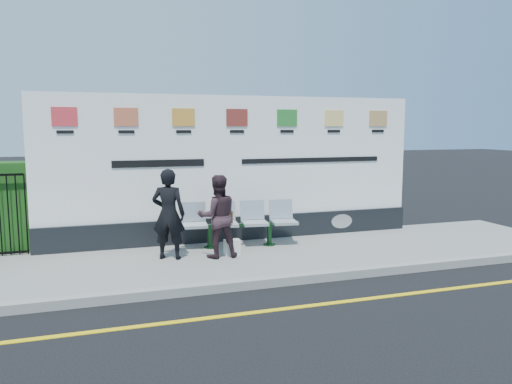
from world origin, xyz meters
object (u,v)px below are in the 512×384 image
Objects in this scene: billboard at (236,178)px; bench at (240,234)px; woman_left at (169,214)px; woman_right at (218,216)px.

billboard is 1.25m from bench.
billboard is 4.90× the size of woman_left.
bench is 1.40× the size of woman_left.
woman_right is (-0.73, -1.31, -0.55)m from billboard.
billboard is 3.51× the size of bench.
bench is 1.65m from woman_left.
woman_right reaches higher than bench.
billboard is at bearing -121.47° from woman_left.
woman_right is at bearing -118.98° from billboard.
woman_left is (-1.58, -1.15, -0.48)m from billboard.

